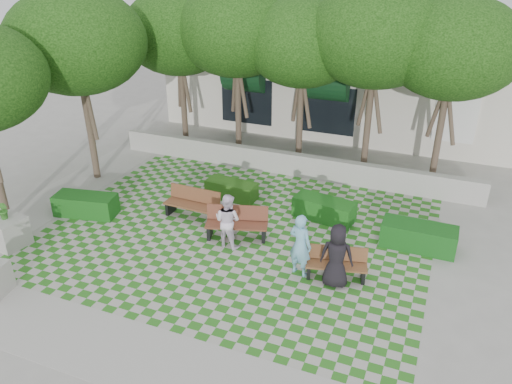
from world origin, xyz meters
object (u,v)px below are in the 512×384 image
at_px(hedge_east, 418,237).
at_px(hedge_west, 86,205).
at_px(bench_mid, 237,223).
at_px(bench_west, 193,204).
at_px(hedge_midleft, 232,190).
at_px(planter_back, 9,231).
at_px(hedge_midright, 324,209).
at_px(bench_east, 336,264).
at_px(person_blue, 300,245).
at_px(person_white, 228,221).
at_px(person_dark, 337,256).

relative_size(hedge_east, hedge_west, 1.06).
distance_m(bench_mid, bench_west, 2.04).
relative_size(bench_mid, hedge_midleft, 1.10).
bearing_deg(planter_back, bench_mid, 26.07).
height_order(hedge_midright, planter_back, planter_back).
relative_size(bench_east, person_blue, 0.94).
xyz_separation_m(hedge_midleft, person_white, (1.25, -3.00, 0.55)).
bearing_deg(hedge_midright, bench_east, -69.15).
relative_size(planter_back, person_dark, 0.83).
bearing_deg(person_blue, bench_west, -6.28).
bearing_deg(planter_back, person_blue, 12.43).
bearing_deg(hedge_midleft, planter_back, -132.07).
bearing_deg(person_white, person_dark, 176.88).
height_order(hedge_midright, person_white, person_white).
height_order(bench_east, hedge_midleft, bench_east).
bearing_deg(planter_back, hedge_midright, 31.69).
bearing_deg(hedge_midright, person_dark, -70.27).
distance_m(bench_mid, hedge_west, 5.46).
bearing_deg(bench_mid, person_blue, -42.27).
distance_m(hedge_west, person_dark, 8.96).
distance_m(bench_west, person_dark, 5.77).
bearing_deg(hedge_west, hedge_midright, 19.94).
relative_size(bench_east, person_dark, 0.96).
height_order(bench_east, person_white, person_white).
xyz_separation_m(person_blue, person_dark, (1.06, -0.12, -0.02)).
xyz_separation_m(bench_mid, person_blue, (2.44, -1.16, 0.45)).
distance_m(hedge_midright, hedge_west, 8.16).
xyz_separation_m(bench_mid, person_white, (-0.05, -0.56, 0.38)).
xyz_separation_m(bench_west, person_dark, (5.42, -1.92, 0.44)).
xyz_separation_m(hedge_midleft, planter_back, (-4.99, -5.53, 0.19)).
xyz_separation_m(planter_back, person_dark, (9.79, 1.81, 0.41)).
bearing_deg(hedge_midleft, hedge_west, -143.59).
bearing_deg(planter_back, bench_east, 12.57).
xyz_separation_m(bench_mid, hedge_east, (5.40, 1.51, -0.10)).
bearing_deg(bench_east, planter_back, 179.28).
relative_size(bench_east, bench_mid, 0.86).
bearing_deg(person_white, hedge_midleft, -59.00).
bearing_deg(hedge_east, planter_back, -158.58).
distance_m(person_dark, person_white, 3.62).
distance_m(bench_west, planter_back, 5.74).
height_order(person_blue, person_dark, person_blue).
distance_m(bench_mid, person_dark, 3.74).
relative_size(bench_east, hedge_east, 0.80).
relative_size(hedge_midleft, person_blue, 0.99).
bearing_deg(hedge_east, bench_east, -129.08).
bearing_deg(bench_west, person_white, -30.81).
bearing_deg(hedge_midleft, hedge_east, -7.98).
relative_size(hedge_midright, planter_back, 1.33).
bearing_deg(hedge_midright, bench_mid, -135.69).
bearing_deg(hedge_west, planter_back, -109.32).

